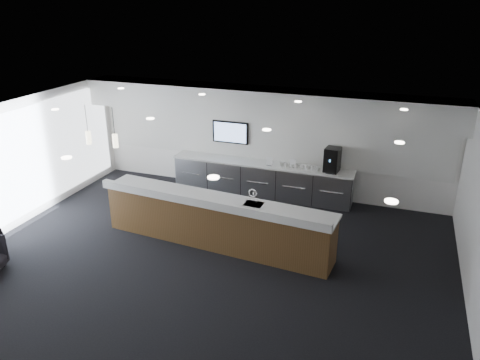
% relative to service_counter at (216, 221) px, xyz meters
% --- Properties ---
extents(ground, '(10.00, 10.00, 0.00)m').
position_rel_service_counter_xyz_m(ground, '(0.12, -0.66, -0.57)').
color(ground, black).
rests_on(ground, ground).
extents(ceiling, '(10.00, 8.00, 0.02)m').
position_rel_service_counter_xyz_m(ceiling, '(0.12, -0.66, 2.43)').
color(ceiling, black).
rests_on(ceiling, back_wall).
extents(back_wall, '(10.00, 0.02, 3.00)m').
position_rel_service_counter_xyz_m(back_wall, '(0.12, 3.34, 0.93)').
color(back_wall, white).
rests_on(back_wall, ground).
extents(left_wall, '(0.02, 8.00, 3.00)m').
position_rel_service_counter_xyz_m(left_wall, '(-4.88, -0.66, 0.93)').
color(left_wall, white).
rests_on(left_wall, ground).
extents(soffit_bulkhead, '(10.00, 0.90, 0.70)m').
position_rel_service_counter_xyz_m(soffit_bulkhead, '(0.12, 2.89, 2.08)').
color(soffit_bulkhead, silver).
rests_on(soffit_bulkhead, back_wall).
extents(alcove_panel, '(9.80, 0.06, 1.40)m').
position_rel_service_counter_xyz_m(alcove_panel, '(0.12, 3.31, 1.03)').
color(alcove_panel, silver).
rests_on(alcove_panel, back_wall).
extents(window_blinds_wall, '(0.04, 7.36, 2.55)m').
position_rel_service_counter_xyz_m(window_blinds_wall, '(-4.84, -0.66, 0.93)').
color(window_blinds_wall, silver).
rests_on(window_blinds_wall, left_wall).
extents(back_credenza, '(5.06, 0.66, 0.95)m').
position_rel_service_counter_xyz_m(back_credenza, '(0.12, 2.98, -0.10)').
color(back_credenza, '#9B9FA4').
rests_on(back_credenza, ground).
extents(wall_tv, '(1.05, 0.08, 0.62)m').
position_rel_service_counter_xyz_m(wall_tv, '(-0.88, 3.25, 1.08)').
color(wall_tv, black).
rests_on(wall_tv, back_wall).
extents(pendant_left, '(0.12, 0.12, 0.30)m').
position_rel_service_counter_xyz_m(pendant_left, '(-2.28, 0.14, 1.68)').
color(pendant_left, '#FFF3C6').
rests_on(pendant_left, ceiling).
extents(pendant_right, '(0.12, 0.12, 0.30)m').
position_rel_service_counter_xyz_m(pendant_right, '(-2.98, 0.14, 1.68)').
color(pendant_right, '#FFF3C6').
rests_on(pendant_right, ceiling).
extents(ceiling_can_lights, '(7.00, 5.00, 0.02)m').
position_rel_service_counter_xyz_m(ceiling_can_lights, '(0.12, -0.66, 2.40)').
color(ceiling_can_lights, white).
rests_on(ceiling_can_lights, ceiling).
extents(service_counter, '(5.43, 1.34, 1.49)m').
position_rel_service_counter_xyz_m(service_counter, '(0.00, 0.00, 0.00)').
color(service_counter, '#54381C').
rests_on(service_counter, ground).
extents(coffee_machine, '(0.41, 0.51, 0.64)m').
position_rel_service_counter_xyz_m(coffee_machine, '(2.04, 2.99, 0.69)').
color(coffee_machine, black).
rests_on(coffee_machine, back_credenza).
extents(info_sign_left, '(0.17, 0.03, 0.23)m').
position_rel_service_counter_xyz_m(info_sign_left, '(0.38, 2.86, 0.49)').
color(info_sign_left, white).
rests_on(info_sign_left, back_credenza).
extents(info_sign_right, '(0.18, 0.06, 0.24)m').
position_rel_service_counter_xyz_m(info_sign_right, '(1.02, 2.92, 0.50)').
color(info_sign_right, white).
rests_on(info_sign_right, back_credenza).
extents(cup_0, '(0.11, 0.11, 0.10)m').
position_rel_service_counter_xyz_m(cup_0, '(1.70, 2.91, 0.43)').
color(cup_0, white).
rests_on(cup_0, back_credenza).
extents(cup_1, '(0.16, 0.16, 0.10)m').
position_rel_service_counter_xyz_m(cup_1, '(1.56, 2.91, 0.43)').
color(cup_1, white).
rests_on(cup_1, back_credenza).
extents(cup_2, '(0.14, 0.14, 0.10)m').
position_rel_service_counter_xyz_m(cup_2, '(1.42, 2.91, 0.43)').
color(cup_2, white).
rests_on(cup_2, back_credenza).
extents(cup_3, '(0.14, 0.14, 0.10)m').
position_rel_service_counter_xyz_m(cup_3, '(1.28, 2.91, 0.43)').
color(cup_3, white).
rests_on(cup_3, back_credenza).
extents(cup_4, '(0.15, 0.15, 0.10)m').
position_rel_service_counter_xyz_m(cup_4, '(1.14, 2.91, 0.43)').
color(cup_4, white).
rests_on(cup_4, back_credenza).
extents(cup_5, '(0.12, 0.12, 0.10)m').
position_rel_service_counter_xyz_m(cup_5, '(1.00, 2.91, 0.43)').
color(cup_5, white).
rests_on(cup_5, back_credenza).
extents(cup_6, '(0.16, 0.16, 0.10)m').
position_rel_service_counter_xyz_m(cup_6, '(0.86, 2.91, 0.43)').
color(cup_6, white).
rests_on(cup_6, back_credenza).
extents(cup_7, '(0.13, 0.13, 0.10)m').
position_rel_service_counter_xyz_m(cup_7, '(0.72, 2.91, 0.43)').
color(cup_7, white).
rests_on(cup_7, back_credenza).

